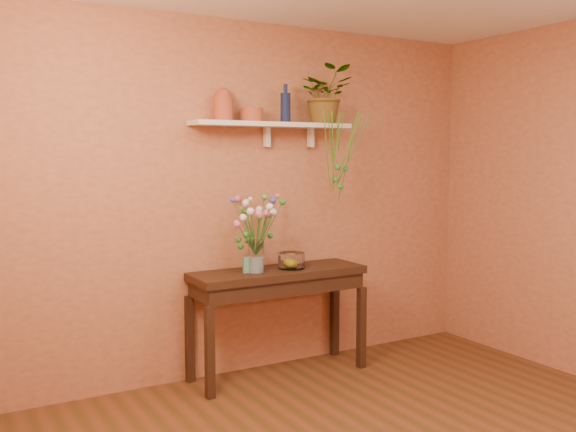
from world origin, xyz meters
The scene contains 13 objects.
room centered at (0.00, 0.00, 1.35)m, with size 4.04×4.04×2.70m.
sideboard centered at (0.04, 1.76, 0.70)m, with size 1.36×0.44×0.82m.
wall_shelf centered at (0.06, 1.87, 1.92)m, with size 1.30×0.24×0.19m.
terracotta_jug centered at (-0.35, 1.89, 2.05)m, with size 0.18×0.18×0.24m.
terracotta_pot centered at (-0.12, 1.89, 1.99)m, with size 0.17×0.17×0.10m, color #B3422D.
blue_bottle centered at (0.15, 1.84, 2.05)m, with size 0.08×0.08×0.29m.
spider_plant centered at (0.51, 1.84, 2.16)m, with size 0.41×0.35×0.45m, color #277E28.
plant_fronds centered at (0.55, 1.68, 1.63)m, with size 0.54×0.34×0.70m.
glass_vase centered at (-0.17, 1.72, 0.93)m, with size 0.12×0.12×0.24m.
bouquet centered at (-0.17, 1.72, 1.24)m, with size 0.47×0.47×0.45m.
glass_bowl centered at (0.14, 1.74, 0.88)m, with size 0.20×0.20×0.12m.
lemon centered at (0.14, 1.75, 0.87)m, with size 0.08×0.08×0.08m, color gold.
carton centered at (-0.23, 1.75, 0.88)m, with size 0.06×0.04×0.12m, color teal.
Camera 1 is at (-2.30, -2.43, 1.69)m, focal length 39.86 mm.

